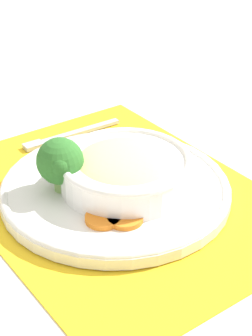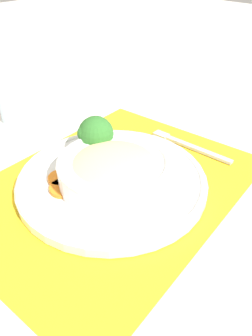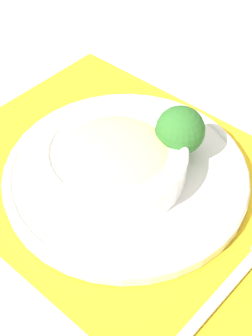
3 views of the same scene
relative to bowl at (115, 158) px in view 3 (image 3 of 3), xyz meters
The scene contains 8 objects.
ground_plane 0.05m from the bowl, 63.54° to the left, with size 4.00×4.00×0.00m, color beige.
placemat 0.05m from the bowl, 63.54° to the left, with size 0.54×0.43×0.00m.
plate 0.04m from the bowl, 63.54° to the left, with size 0.33×0.33×0.02m.
bowl is the anchor object (origin of this frame).
broccoli_floret 0.09m from the bowl, 67.81° to the left, with size 0.07×0.07×0.08m.
carrot_slice_near 0.09m from the bowl, 130.86° to the left, with size 0.05×0.05×0.01m.
carrot_slice_middle 0.09m from the bowl, 149.24° to the left, with size 0.05×0.05×0.01m.
fork 0.21m from the bowl, ahead, with size 0.03×0.18×0.01m.
Camera 3 is at (0.31, -0.29, 0.47)m, focal length 50.00 mm.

